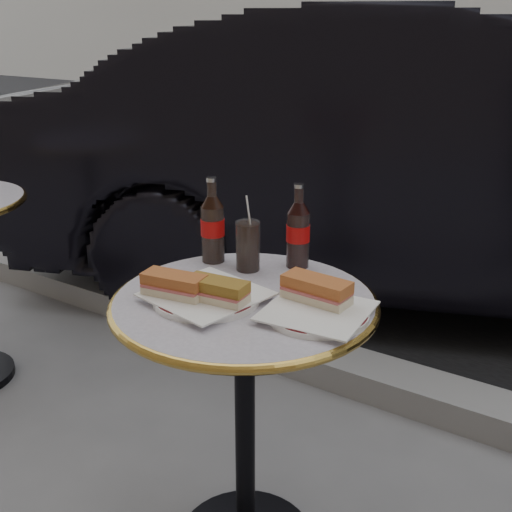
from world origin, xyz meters
The scene contains 11 objects.
curb centered at (0.00, 0.90, 0.05)m, with size 40.00×0.20×0.12m, color gray.
bistro_table centered at (0.00, 0.00, 0.37)m, with size 0.62×0.62×0.73m, color #BAB2C4, non-canonical shape.
plate_left centered at (-0.06, -0.06, 0.74)m, with size 0.25×0.25×0.01m, color white.
plate_right centered at (0.19, 0.01, 0.74)m, with size 0.22×0.22×0.01m, color white.
sandwich_left_a centered at (-0.12, -0.10, 0.77)m, with size 0.14×0.07×0.05m, color #AD5B2C.
sandwich_left_b centered at (-0.02, -0.08, 0.77)m, with size 0.14×0.07×0.05m, color olive.
sandwich_right centered at (0.16, 0.05, 0.77)m, with size 0.15×0.07×0.05m, color #B35E2D.
cola_bottle_left centered at (-0.20, 0.15, 0.85)m, with size 0.06×0.06×0.23m, color black, non-canonical shape.
cola_bottle_right centered at (0.00, 0.24, 0.84)m, with size 0.06×0.06×0.22m, color black, non-canonical shape.
cola_glass centered at (-0.09, 0.15, 0.80)m, with size 0.06×0.06×0.13m, color black.
parked_car centered at (-0.15, 1.99, 0.69)m, with size 4.22×1.47×1.39m, color black.
Camera 1 is at (0.76, -1.11, 1.34)m, focal length 45.00 mm.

